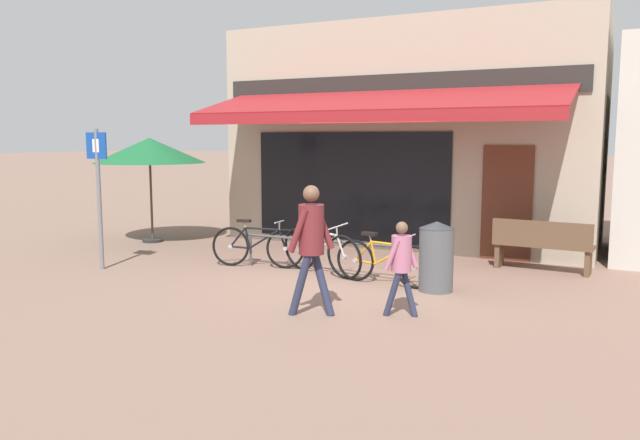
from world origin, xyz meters
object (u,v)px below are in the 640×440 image
Objects in this scene: bicycle_black at (257,246)px; pedestrian_adult at (311,236)px; pedestrian_child at (401,259)px; bicycle_orange at (384,262)px; bicycle_silver at (321,251)px; cafe_parasol at (150,151)px; litter_bin at (436,256)px; park_bench at (542,244)px; parking_sign at (98,184)px.

bicycle_black is 1.00× the size of pedestrian_adult.
bicycle_black is 1.37× the size of pedestrian_child.
bicycle_silver is at bearing 175.00° from bicycle_orange.
cafe_parasol is (-5.67, 3.48, 0.94)m from pedestrian_adult.
bicycle_silver is at bearing 173.54° from litter_bin.
bicycle_black is 1.01× the size of bicycle_orange.
cafe_parasol is 8.10m from park_bench.
pedestrian_child reaches higher than park_bench.
bicycle_silver is 1.04× the size of bicycle_orange.
cafe_parasol is (-6.69, 3.01, 1.23)m from pedestrian_child.
bicycle_black is 0.97× the size of bicycle_silver.
cafe_parasol reaches higher than park_bench.
bicycle_orange is 1.60× the size of litter_bin.
bicycle_black is at bearing 174.89° from litter_bin.
pedestrian_child is (1.03, 0.46, -0.28)m from pedestrian_adult.
pedestrian_child is 1.18× the size of litter_bin.
bicycle_black is 1.02× the size of park_bench.
pedestrian_adult is 1.03× the size of park_bench.
bicycle_silver is 2.01m from litter_bin.
pedestrian_child is at bearing -105.63° from park_bench.
park_bench is at bearing 48.41° from bicycle_silver.
bicycle_orange is 2.91m from park_bench.
cafe_parasol is (-6.72, 1.54, 1.44)m from litter_bin.
pedestrian_adult is at bearing -31.51° from cafe_parasol.
park_bench is (2.27, 4.04, -0.55)m from pedestrian_adult.
bicycle_black is at bearing -19.78° from cafe_parasol.
parking_sign reaches higher than bicycle_orange.
cafe_parasol reaches higher than bicycle_black.
litter_bin reaches higher than bicycle_orange.
pedestrian_adult is (2.21, -2.23, 0.65)m from bicycle_black.
pedestrian_adult reaches higher than pedestrian_child.
litter_bin is at bearing 10.81° from parking_sign.
bicycle_orange is 4.97m from parking_sign.
bicycle_silver is (1.26, -0.07, 0.02)m from bicycle_black.
litter_bin is (0.03, 1.48, -0.22)m from pedestrian_child.
cafe_parasol is 1.45× the size of park_bench.
parking_sign reaches higher than bicycle_black.
parking_sign reaches higher than cafe_parasol.
bicycle_orange is 2.08m from pedestrian_adult.
park_bench is (1.24, 3.58, -0.27)m from pedestrian_child.
litter_bin reaches higher than park_bench.
bicycle_black is 3.70m from pedestrian_child.
bicycle_silver is at bearing 19.90° from parking_sign.
bicycle_orange is 1.36× the size of pedestrian_child.
pedestrian_child is at bearing 22.87° from pedestrian_adult.
pedestrian_adult is at bearing -115.78° from park_bench.
litter_bin reaches higher than bicycle_black.
pedestrian_child is at bearing -24.23° from cafe_parasol.
pedestrian_child reaches higher than bicycle_black.
parking_sign is 1.01× the size of cafe_parasol.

